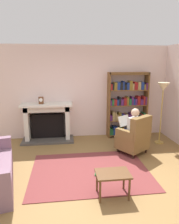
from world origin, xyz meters
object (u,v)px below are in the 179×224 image
at_px(armchair_reading, 135,137).
at_px(side_table, 113,176).
at_px(fireplace, 48,120).
at_px(seated_reader, 131,128).
at_px(mantel_clock, 41,100).
at_px(bookshelf, 128,106).
at_px(floor_lamp, 163,92).

bearing_deg(armchair_reading, side_table, 26.27).
xyz_separation_m(fireplace, side_table, (1.24, -2.85, -0.22)).
height_order(fireplace, seated_reader, seated_reader).
xyz_separation_m(mantel_clock, side_table, (1.39, -2.75, -0.83)).
relative_size(bookshelf, armchair_reading, 1.99).
distance_m(mantel_clock, bookshelf, 2.53).
relative_size(armchair_reading, seated_reader, 0.85).
bearing_deg(floor_lamp, side_table, -130.44).
bearing_deg(floor_lamp, armchair_reading, -147.36).
relative_size(side_table, floor_lamp, 0.33).
distance_m(armchair_reading, floor_lamp, 1.51).
relative_size(fireplace, bookshelf, 0.75).
height_order(mantel_clock, armchair_reading, mantel_clock).
bearing_deg(seated_reader, mantel_clock, -59.03).
bearing_deg(bookshelf, mantel_clock, -176.93).
relative_size(bookshelf, floor_lamp, 1.15).
bearing_deg(side_table, mantel_clock, 116.73).
xyz_separation_m(bookshelf, armchair_reading, (-0.21, -1.30, -0.53)).
height_order(fireplace, bookshelf, bookshelf).
distance_m(bookshelf, side_table, 3.16).
height_order(mantel_clock, floor_lamp, floor_lamp).
bearing_deg(seated_reader, bookshelf, -136.55).
xyz_separation_m(seated_reader, side_table, (-0.86, -1.68, -0.26)).
xyz_separation_m(armchair_reading, seated_reader, (-0.06, 0.10, 0.20)).
bearing_deg(floor_lamp, fireplace, 168.03).
bearing_deg(side_table, bookshelf, 68.56).
bearing_deg(side_table, armchair_reading, 59.84).
bearing_deg(bookshelf, side_table, -111.44).
relative_size(fireplace, floor_lamp, 0.86).
xyz_separation_m(armchair_reading, floor_lamp, (0.95, 0.61, 1.01)).
bearing_deg(armchair_reading, mantel_clock, -60.37).
xyz_separation_m(fireplace, bookshelf, (2.38, 0.03, 0.37)).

